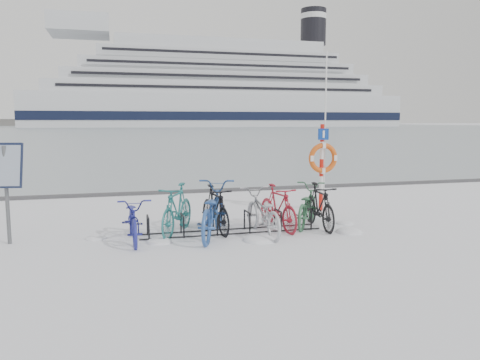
# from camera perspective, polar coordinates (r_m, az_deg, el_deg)

# --- Properties ---
(ground) EXTENTS (900.00, 900.00, 0.00)m
(ground) POSITION_cam_1_polar(r_m,az_deg,el_deg) (10.36, -1.06, -6.39)
(ground) COLOR white
(ground) RESTS_ON ground
(ice_sheet) EXTENTS (400.00, 298.00, 0.02)m
(ice_sheet) POSITION_cam_1_polar(r_m,az_deg,el_deg) (164.81, -14.21, 6.14)
(ice_sheet) COLOR #A8B5BE
(ice_sheet) RESTS_ON ground
(quay_edge) EXTENTS (400.00, 0.25, 0.10)m
(quay_edge) POSITION_cam_1_polar(r_m,az_deg,el_deg) (16.03, -6.14, -1.39)
(quay_edge) COLOR #3F3F42
(quay_edge) RESTS_ON ground
(bike_rack) EXTENTS (4.00, 0.48, 0.46)m
(bike_rack) POSITION_cam_1_polar(r_m,az_deg,el_deg) (10.31, -1.06, -5.41)
(bike_rack) COLOR black
(bike_rack) RESTS_ON ground
(info_board) EXTENTS (0.71, 0.39, 2.02)m
(info_board) POSITION_cam_1_polar(r_m,az_deg,el_deg) (10.22, -26.73, 0.92)
(info_board) COLOR #595B5E
(info_board) RESTS_ON ground
(lifebuoy_station) EXTENTS (0.82, 0.23, 4.27)m
(lifebuoy_station) POSITION_cam_1_polar(r_m,az_deg,el_deg) (12.81, 10.06, 2.62)
(lifebuoy_station) COLOR red
(lifebuoy_station) RESTS_ON ground
(cruise_ferry) EXTENTS (156.41, 29.46, 51.39)m
(cruise_ferry) POSITION_cam_1_polar(r_m,az_deg,el_deg) (202.55, -2.75, 10.46)
(cruise_ferry) COLOR silver
(cruise_ferry) RESTS_ON ground
(bike_0) EXTENTS (0.68, 1.85, 0.97)m
(bike_0) POSITION_cam_1_polar(r_m,az_deg,el_deg) (9.78, -12.85, -4.48)
(bike_0) COLOR navy
(bike_0) RESTS_ON ground
(bike_1) EXTENTS (1.31, 1.90, 1.12)m
(bike_1) POSITION_cam_1_polar(r_m,az_deg,el_deg) (10.23, -7.68, -3.41)
(bike_1) COLOR #216A6A
(bike_1) RESTS_ON ground
(bike_2) EXTENTS (1.55, 2.38, 1.18)m
(bike_2) POSITION_cam_1_polar(r_m,az_deg,el_deg) (9.92, -3.41, -3.52)
(bike_2) COLOR #2B5094
(bike_2) RESTS_ON ground
(bike_3) EXTENTS (0.71, 1.80, 1.05)m
(bike_3) POSITION_cam_1_polar(r_m,az_deg,el_deg) (10.38, -3.04, -3.39)
(bike_3) COLOR black
(bike_3) RESTS_ON ground
(bike_4) EXTENTS (0.78, 1.97, 1.01)m
(bike_4) POSITION_cam_1_polar(r_m,az_deg,el_deg) (10.13, 2.73, -3.77)
(bike_4) COLOR #AAADB3
(bike_4) RESTS_ON ground
(bike_5) EXTENTS (0.74, 1.79, 1.04)m
(bike_5) POSITION_cam_1_polar(r_m,az_deg,el_deg) (10.61, 4.65, -3.21)
(bike_5) COLOR maroon
(bike_5) RESTS_ON ground
(bike_6) EXTENTS (1.61, 1.96, 1.00)m
(bike_6) POSITION_cam_1_polar(r_m,az_deg,el_deg) (11.10, 8.14, -2.89)
(bike_6) COLOR #346C47
(bike_6) RESTS_ON ground
(bike_7) EXTENTS (0.57, 1.78, 1.06)m
(bike_7) POSITION_cam_1_polar(r_m,az_deg,el_deg) (10.86, 9.63, -3.00)
(bike_7) COLOR black
(bike_7) RESTS_ON ground
(snow_drifts) EXTENTS (6.11, 2.16, 0.24)m
(snow_drifts) POSITION_cam_1_polar(r_m,az_deg,el_deg) (10.10, 1.76, -6.74)
(snow_drifts) COLOR white
(snow_drifts) RESTS_ON ground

